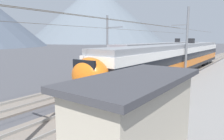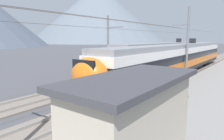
{
  "view_description": "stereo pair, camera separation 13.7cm",
  "coord_description": "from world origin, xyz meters",
  "px_view_note": "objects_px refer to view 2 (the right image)",
  "views": [
    {
      "loc": [
        -11.38,
        -7.01,
        4.51
      ],
      "look_at": [
        1.0,
        2.09,
        2.11
      ],
      "focal_mm": 32.33,
      "sensor_mm": 36.0,
      "label": 1
    },
    {
      "loc": [
        -11.3,
        -7.12,
        4.51
      ],
      "look_at": [
        1.0,
        2.09,
        2.11
      ],
      "focal_mm": 32.33,
      "sensor_mm": 36.0,
      "label": 2
    }
  ],
  "objects_px": {
    "train_near_platform": "(179,57)",
    "potted_plant_platform_edge": "(155,102)",
    "platform_sign": "(159,86)",
    "potted_plant_by_shelter": "(184,97)",
    "train_far_track": "(168,52)",
    "catenary_mast_far_side": "(109,44)",
    "handbag_near_sign": "(156,108)",
    "platform_shelter": "(134,127)",
    "catenary_mast_mid": "(186,42)",
    "passenger_walking": "(80,136)"
  },
  "relations": [
    {
      "from": "catenary_mast_mid",
      "to": "platform_sign",
      "type": "xyz_separation_m",
      "value": [
        -12.05,
        -2.2,
        -2.27
      ]
    },
    {
      "from": "train_near_platform",
      "to": "catenary_mast_mid",
      "type": "height_order",
      "value": "catenary_mast_mid"
    },
    {
      "from": "potted_plant_platform_edge",
      "to": "passenger_walking",
      "type": "bearing_deg",
      "value": -178.48
    },
    {
      "from": "train_far_track",
      "to": "catenary_mast_far_side",
      "type": "relative_size",
      "value": 0.71
    },
    {
      "from": "passenger_walking",
      "to": "potted_plant_by_shelter",
      "type": "bearing_deg",
      "value": -5.54
    },
    {
      "from": "catenary_mast_mid",
      "to": "handbag_near_sign",
      "type": "height_order",
      "value": "catenary_mast_mid"
    },
    {
      "from": "platform_shelter",
      "to": "handbag_near_sign",
      "type": "bearing_deg",
      "value": 17.89
    },
    {
      "from": "platform_sign",
      "to": "passenger_walking",
      "type": "bearing_deg",
      "value": 179.07
    },
    {
      "from": "catenary_mast_far_side",
      "to": "potted_plant_by_shelter",
      "type": "height_order",
      "value": "catenary_mast_far_side"
    },
    {
      "from": "catenary_mast_mid",
      "to": "handbag_near_sign",
      "type": "relative_size",
      "value": 125.88
    },
    {
      "from": "passenger_walking",
      "to": "potted_plant_platform_edge",
      "type": "relative_size",
      "value": 1.96
    },
    {
      "from": "catenary_mast_far_side",
      "to": "handbag_near_sign",
      "type": "xyz_separation_m",
      "value": [
        -8.4,
        -10.01,
        -3.38
      ]
    },
    {
      "from": "train_near_platform",
      "to": "potted_plant_platform_edge",
      "type": "height_order",
      "value": "train_near_platform"
    },
    {
      "from": "handbag_near_sign",
      "to": "platform_shelter",
      "type": "height_order",
      "value": "platform_shelter"
    },
    {
      "from": "catenary_mast_mid",
      "to": "handbag_near_sign",
      "type": "distance_m",
      "value": 12.64
    },
    {
      "from": "catenary_mast_mid",
      "to": "handbag_near_sign",
      "type": "bearing_deg",
      "value": -170.23
    },
    {
      "from": "train_near_platform",
      "to": "platform_sign",
      "type": "bearing_deg",
      "value": -165.63
    },
    {
      "from": "handbag_near_sign",
      "to": "potted_plant_by_shelter",
      "type": "bearing_deg",
      "value": -21.05
    },
    {
      "from": "potted_plant_platform_edge",
      "to": "catenary_mast_mid",
      "type": "bearing_deg",
      "value": 9.29
    },
    {
      "from": "train_near_platform",
      "to": "platform_shelter",
      "type": "relative_size",
      "value": 7.09
    },
    {
      "from": "platform_sign",
      "to": "potted_plant_by_shelter",
      "type": "bearing_deg",
      "value": -16.79
    },
    {
      "from": "catenary_mast_far_side",
      "to": "potted_plant_by_shelter",
      "type": "bearing_deg",
      "value": -119.36
    },
    {
      "from": "catenary_mast_mid",
      "to": "catenary_mast_far_side",
      "type": "relative_size",
      "value": 1.0
    },
    {
      "from": "catenary_mast_far_side",
      "to": "potted_plant_platform_edge",
      "type": "distance_m",
      "value": 13.27
    },
    {
      "from": "catenary_mast_mid",
      "to": "platform_sign",
      "type": "distance_m",
      "value": 12.46
    },
    {
      "from": "platform_sign",
      "to": "potted_plant_platform_edge",
      "type": "height_order",
      "value": "platform_sign"
    },
    {
      "from": "potted_plant_by_shelter",
      "to": "train_near_platform",
      "type": "bearing_deg",
      "value": 20.17
    },
    {
      "from": "catenary_mast_mid",
      "to": "potted_plant_by_shelter",
      "type": "distance_m",
      "value": 10.63
    },
    {
      "from": "catenary_mast_mid",
      "to": "passenger_walking",
      "type": "height_order",
      "value": "catenary_mast_mid"
    },
    {
      "from": "train_far_track",
      "to": "potted_plant_by_shelter",
      "type": "height_order",
      "value": "train_far_track"
    },
    {
      "from": "train_near_platform",
      "to": "potted_plant_by_shelter",
      "type": "height_order",
      "value": "train_near_platform"
    },
    {
      "from": "train_far_track",
      "to": "catenary_mast_mid",
      "type": "height_order",
      "value": "catenary_mast_mid"
    },
    {
      "from": "platform_sign",
      "to": "potted_plant_by_shelter",
      "type": "xyz_separation_m",
      "value": [
        2.41,
        -0.73,
        -1.11
      ]
    },
    {
      "from": "catenary_mast_far_side",
      "to": "platform_shelter",
      "type": "bearing_deg",
      "value": -140.12
    },
    {
      "from": "catenary_mast_far_side",
      "to": "potted_plant_platform_edge",
      "type": "xyz_separation_m",
      "value": [
        -8.32,
        -9.89,
        -3.01
      ]
    },
    {
      "from": "train_near_platform",
      "to": "train_far_track",
      "type": "xyz_separation_m",
      "value": [
        7.94,
        4.62,
        -0.0
      ]
    },
    {
      "from": "handbag_near_sign",
      "to": "platform_sign",
      "type": "bearing_deg",
      "value": -131.13
    },
    {
      "from": "catenary_mast_far_side",
      "to": "platform_shelter",
      "type": "xyz_separation_m",
      "value": [
        -14.22,
        -11.89,
        -1.9
      ]
    },
    {
      "from": "platform_sign",
      "to": "platform_shelter",
      "type": "distance_m",
      "value": 5.95
    },
    {
      "from": "train_far_track",
      "to": "catenary_mast_far_side",
      "type": "distance_m",
      "value": 14.12
    },
    {
      "from": "platform_sign",
      "to": "potted_plant_platform_edge",
      "type": "distance_m",
      "value": 1.1
    },
    {
      "from": "train_near_platform",
      "to": "train_far_track",
      "type": "distance_m",
      "value": 9.18
    },
    {
      "from": "passenger_walking",
      "to": "catenary_mast_mid",
      "type": "bearing_deg",
      "value": 6.61
    },
    {
      "from": "potted_plant_platform_edge",
      "to": "catenary_mast_far_side",
      "type": "bearing_deg",
      "value": 49.91
    },
    {
      "from": "train_near_platform",
      "to": "potted_plant_platform_edge",
      "type": "xyz_separation_m",
      "value": [
        -14.29,
        -3.45,
        -1.43
      ]
    },
    {
      "from": "train_near_platform",
      "to": "handbag_near_sign",
      "type": "bearing_deg",
      "value": -166.07
    },
    {
      "from": "handbag_near_sign",
      "to": "potted_plant_by_shelter",
      "type": "distance_m",
      "value": 2.46
    },
    {
      "from": "platform_sign",
      "to": "platform_shelter",
      "type": "bearing_deg",
      "value": -163.1
    },
    {
      "from": "catenary_mast_mid",
      "to": "potted_plant_by_shelter",
      "type": "xyz_separation_m",
      "value": [
        -9.64,
        -2.93,
        -3.38
      ]
    },
    {
      "from": "train_near_platform",
      "to": "catenary_mast_mid",
      "type": "bearing_deg",
      "value": -148.3
    }
  ]
}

